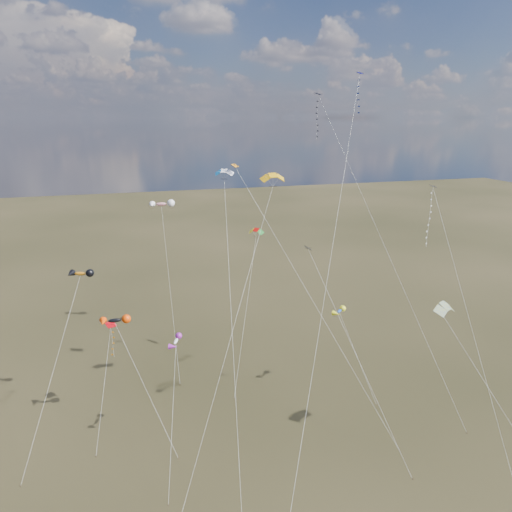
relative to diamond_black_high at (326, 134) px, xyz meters
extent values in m
plane|color=black|center=(-12.11, -25.02, -33.49)|extent=(400.00, 400.00, 0.00)
cube|color=black|center=(-0.69, 1.73, 5.35)|extent=(1.25, 1.25, 0.32)
cylinder|color=silver|center=(4.26, -10.68, -14.07)|extent=(9.93, 24.84, 38.85)
cube|color=#332316|center=(9.21, -23.08, -33.43)|extent=(0.10, 0.10, 0.12)
cube|color=#0B0A47|center=(0.08, -8.44, 7.20)|extent=(0.86, 0.83, 0.27)
cylinder|color=silver|center=(-10.17, -23.62, -13.15)|extent=(20.53, 30.38, 40.70)
cube|color=black|center=(-8.56, -15.35, -11.45)|extent=(0.72, 0.78, 0.35)
cylinder|color=silver|center=(-4.89, -21.43, -22.47)|extent=(7.39, 12.20, 22.06)
cube|color=#332316|center=(-1.21, -27.52, -33.43)|extent=(0.10, 0.10, 0.12)
cube|color=#AB040B|center=(-30.25, -7.17, -21.49)|extent=(1.45, 1.42, 0.39)
cylinder|color=silver|center=(-31.50, -11.11, -27.49)|extent=(2.53, 7.91, 12.01)
cube|color=#332316|center=(-32.75, -15.05, -33.43)|extent=(0.10, 0.10, 0.12)
cube|color=#070B4A|center=(5.32, -16.92, -5.01)|extent=(0.72, 0.74, 0.21)
cylinder|color=silver|center=(5.26, -26.27, -19.25)|extent=(0.16, 18.70, 28.49)
cube|color=#C27013|center=(-14.03, -4.24, -3.46)|extent=(1.04, 1.02, 0.36)
cylinder|color=silver|center=(-7.06, -13.82, -18.47)|extent=(13.96, 19.19, 30.04)
cube|color=#332316|center=(-0.10, -23.39, -33.43)|extent=(0.10, 0.10, 0.12)
cylinder|color=silver|center=(-18.73, -20.13, -18.79)|extent=(15.63, 20.40, 29.41)
cylinder|color=silver|center=(-17.52, -16.58, -18.80)|extent=(4.56, 26.07, 29.39)
cylinder|color=silver|center=(6.83, -29.64, -25.03)|extent=(6.08, 13.17, 16.93)
cylinder|color=silver|center=(-12.79, -4.13, -23.24)|extent=(5.77, 9.43, 20.51)
cube|color=#332316|center=(-15.66, -8.83, -33.43)|extent=(0.10, 0.10, 0.12)
ellipsoid|color=black|center=(-29.67, -9.32, -20.08)|extent=(2.95, 1.22, 1.10)
cylinder|color=silver|center=(-26.86, -13.59, -26.78)|extent=(5.66, 8.58, 13.42)
cube|color=#332316|center=(-24.04, -17.87, -33.43)|extent=(0.10, 0.10, 0.12)
ellipsoid|color=#C57010|center=(-33.34, -3.98, -15.82)|extent=(3.00, 2.08, 1.14)
cylinder|color=silver|center=(-36.61, -10.67, -24.65)|extent=(6.57, 13.41, 17.68)
cube|color=#332316|center=(-39.89, -17.36, -33.43)|extent=(0.10, 0.10, 0.12)
ellipsoid|color=white|center=(-23.38, -15.12, -20.70)|extent=(1.69, 2.51, 0.82)
cylinder|color=silver|center=(-24.57, -19.53, -27.10)|extent=(2.41, 8.85, 12.80)
cube|color=#332316|center=(-25.76, -23.95, -33.43)|extent=(0.10, 0.10, 0.12)
ellipsoid|color=red|center=(-21.82, 15.17, -11.30)|extent=(3.73, 2.17, 1.44)
cylinder|color=silver|center=(-21.97, 5.84, -22.40)|extent=(0.32, 18.67, 22.20)
cube|color=#332316|center=(-22.12, -3.48, -33.43)|extent=(0.10, 0.10, 0.12)
ellipsoid|color=#1D45B1|center=(-1.57, -9.99, -22.03)|extent=(2.10, 1.88, 0.90)
cylinder|color=silver|center=(0.12, -12.62, -27.76)|extent=(3.41, 5.30, 11.47)
cube|color=#332316|center=(1.81, -15.26, -33.43)|extent=(0.10, 0.10, 0.12)
camera|label=1|loc=(-27.30, -59.80, 2.19)|focal=32.00mm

